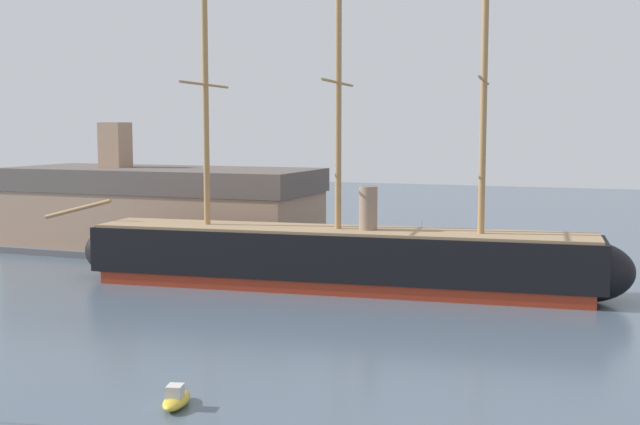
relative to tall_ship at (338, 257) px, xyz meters
The scene contains 5 objects.
tall_ship is the anchor object (origin of this frame).
motorboat_near_centre 35.48m from the tall_ship, 85.49° to the right, with size 2.06×3.41×1.34m.
motorboat_far_left 21.06m from the tall_ship, behind, with size 3.06×4.07×1.58m.
sailboat_distant_centre 13.93m from the tall_ship, 66.45° to the left, with size 4.16×3.93×5.74m.
dockside_warehouse_left 33.37m from the tall_ship, 152.43° to the left, with size 43.13×18.49×16.50m.
Camera 1 is at (21.45, -21.65, 15.88)m, focal length 45.50 mm.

